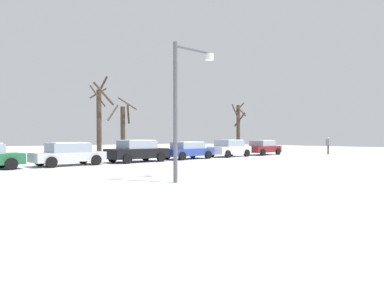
{
  "coord_description": "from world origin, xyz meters",
  "views": [
    {
      "loc": [
        -3.26,
        -12.33,
        1.73
      ],
      "look_at": [
        11.86,
        5.17,
        1.28
      ],
      "focal_mm": 32.45,
      "sensor_mm": 36.0,
      "label": 1
    }
  ],
  "objects": [
    {
      "name": "parked_car_blue",
      "position": [
        14.44,
        8.67,
        0.71
      ],
      "size": [
        4.37,
        2.17,
        1.38
      ],
      "color": "#283D93",
      "rests_on": "ground"
    },
    {
      "name": "road_surface",
      "position": [
        0.0,
        3.39,
        0.0
      ],
      "size": [
        80.0,
        8.77,
        0.0
      ],
      "color": "silver",
      "rests_on": "ground"
    },
    {
      "name": "street_lamp",
      "position": [
        5.27,
        -1.94,
        3.32
      ],
      "size": [
        2.04,
        0.36,
        5.34
      ],
      "color": "#4C4F54",
      "rests_on": "ground"
    },
    {
      "name": "tree_far_right",
      "position": [
        24.23,
        12.06,
        2.83
      ],
      "size": [
        1.51,
        1.53,
        5.41
      ],
      "color": "#423326",
      "rests_on": "ground"
    },
    {
      "name": "parked_car_black",
      "position": [
        9.63,
        8.45,
        0.78
      ],
      "size": [
        4.35,
        2.22,
        1.55
      ],
      "color": "black",
      "rests_on": "ground"
    },
    {
      "name": "parked_car_white",
      "position": [
        19.26,
        8.67,
        0.77
      ],
      "size": [
        4.05,
        2.21,
        1.52
      ],
      "color": "white",
      "rests_on": "ground"
    },
    {
      "name": "parked_car_maroon",
      "position": [
        24.07,
        8.75,
        0.74
      ],
      "size": [
        4.0,
        2.2,
        1.45
      ],
      "color": "maroon",
      "rests_on": "ground"
    },
    {
      "name": "parked_car_silver",
      "position": [
        4.81,
        8.53,
        0.72
      ],
      "size": [
        4.31,
        2.12,
        1.42
      ],
      "color": "silver",
      "rests_on": "ground"
    },
    {
      "name": "tree_far_mid",
      "position": [
        10.63,
        12.2,
        2.35
      ],
      "size": [
        2.05,
        2.15,
        4.8
      ],
      "color": "#423326",
      "rests_on": "ground"
    },
    {
      "name": "pedestrian_crossing",
      "position": [
        30.09,
        5.18,
        1.02
      ],
      "size": [
        0.41,
        0.44,
        1.74
      ],
      "color": "black",
      "rests_on": "ground"
    },
    {
      "name": "tree_far_left",
      "position": [
        8.11,
        11.11,
        2.99
      ],
      "size": [
        1.63,
        1.67,
        6.22
      ],
      "color": "#423326",
      "rests_on": "ground"
    },
    {
      "name": "ground_plane",
      "position": [
        0.0,
        0.0,
        0.0
      ],
      "size": [
        120.0,
        120.0,
        0.0
      ],
      "primitive_type": "plane",
      "color": "white"
    }
  ]
}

